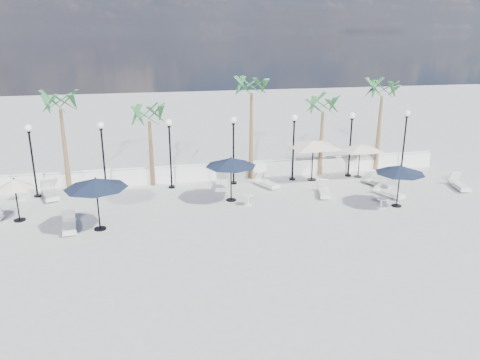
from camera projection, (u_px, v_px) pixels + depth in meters
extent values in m
plane|color=#A4A59F|center=(263.00, 228.00, 20.57)|extent=(100.00, 100.00, 0.00)
cube|color=silver|center=(230.00, 171.00, 27.42)|extent=(26.00, 0.30, 0.90)
cube|color=silver|center=(230.00, 163.00, 27.26)|extent=(26.00, 0.12, 0.08)
cylinder|color=black|center=(38.00, 196.00, 24.50)|extent=(0.36, 0.36, 0.10)
cylinder|color=black|center=(33.00, 165.00, 23.99)|extent=(0.10, 0.10, 3.50)
cylinder|color=black|center=(29.00, 132.00, 23.47)|extent=(0.18, 0.18, 0.10)
sphere|color=white|center=(28.00, 128.00, 23.41)|extent=(0.36, 0.36, 0.36)
cylinder|color=black|center=(107.00, 191.00, 25.20)|extent=(0.36, 0.36, 0.10)
cylinder|color=black|center=(104.00, 161.00, 24.69)|extent=(0.10, 0.10, 3.50)
cylinder|color=black|center=(101.00, 129.00, 24.18)|extent=(0.18, 0.18, 0.10)
sphere|color=white|center=(101.00, 125.00, 24.11)|extent=(0.36, 0.36, 0.36)
cylinder|color=black|center=(172.00, 187.00, 25.91)|extent=(0.36, 0.36, 0.10)
cylinder|color=black|center=(170.00, 157.00, 25.39)|extent=(0.10, 0.10, 3.50)
cylinder|color=black|center=(169.00, 126.00, 24.88)|extent=(0.18, 0.18, 0.10)
sphere|color=white|center=(169.00, 122.00, 24.81)|extent=(0.36, 0.36, 0.36)
cylinder|color=black|center=(234.00, 183.00, 26.61)|extent=(0.36, 0.36, 0.10)
cylinder|color=black|center=(234.00, 154.00, 26.10)|extent=(0.10, 0.10, 3.50)
cylinder|color=black|center=(233.00, 124.00, 25.58)|extent=(0.18, 0.18, 0.10)
sphere|color=white|center=(233.00, 120.00, 25.52)|extent=(0.36, 0.36, 0.36)
cylinder|color=black|center=(292.00, 179.00, 27.31)|extent=(0.36, 0.36, 0.10)
cylinder|color=black|center=(293.00, 151.00, 26.80)|extent=(0.10, 0.10, 3.50)
cylinder|color=black|center=(294.00, 121.00, 26.28)|extent=(0.18, 0.18, 0.10)
sphere|color=white|center=(294.00, 118.00, 26.22)|extent=(0.36, 0.36, 0.36)
cylinder|color=black|center=(348.00, 175.00, 28.02)|extent=(0.36, 0.36, 0.10)
cylinder|color=black|center=(350.00, 148.00, 27.50)|extent=(0.10, 0.10, 3.50)
cylinder|color=black|center=(352.00, 119.00, 26.99)|extent=(0.18, 0.18, 0.10)
sphere|color=white|center=(352.00, 115.00, 26.92)|extent=(0.36, 0.36, 0.36)
cylinder|color=black|center=(401.00, 172.00, 28.72)|extent=(0.36, 0.36, 0.10)
cylinder|color=black|center=(404.00, 145.00, 28.21)|extent=(0.10, 0.10, 3.50)
cylinder|color=black|center=(407.00, 117.00, 27.69)|extent=(0.18, 0.18, 0.10)
sphere|color=white|center=(407.00, 113.00, 27.63)|extent=(0.36, 0.36, 0.36)
cone|color=brown|center=(65.00, 151.00, 24.90)|extent=(0.28, 0.28, 4.40)
cone|color=brown|center=(151.00, 154.00, 25.92)|extent=(0.28, 0.28, 3.60)
cone|color=brown|center=(251.00, 137.00, 26.86)|extent=(0.28, 0.28, 5.00)
cone|color=brown|center=(321.00, 143.00, 27.90)|extent=(0.28, 0.28, 3.80)
cone|color=brown|center=(378.00, 134.00, 28.52)|extent=(0.28, 0.28, 4.60)
cube|color=silver|center=(50.00, 195.00, 24.32)|extent=(1.26, 2.14, 0.11)
cube|color=silver|center=(51.00, 194.00, 24.06)|extent=(1.02, 1.50, 0.11)
cube|color=silver|center=(47.00, 183.00, 24.89)|extent=(0.75, 0.65, 0.64)
cube|color=silver|center=(69.00, 227.00, 20.36)|extent=(0.79, 1.76, 0.09)
cube|color=silver|center=(69.00, 227.00, 20.12)|extent=(0.68, 1.21, 0.09)
cube|color=silver|center=(68.00, 214.00, 20.88)|extent=(0.58, 0.47, 0.53)
cube|color=silver|center=(222.00, 185.00, 25.82)|extent=(1.01, 2.05, 0.11)
cube|color=silver|center=(221.00, 185.00, 25.53)|extent=(0.85, 1.42, 0.11)
cube|color=silver|center=(222.00, 174.00, 26.46)|extent=(0.69, 0.57, 0.61)
cube|color=silver|center=(266.00, 184.00, 26.09)|extent=(1.23, 1.80, 0.09)
cube|color=silver|center=(269.00, 183.00, 25.88)|extent=(0.97, 1.28, 0.09)
cube|color=silver|center=(259.00, 175.00, 26.52)|extent=(0.66, 0.59, 0.54)
cube|color=silver|center=(389.00, 194.00, 24.53)|extent=(1.18, 1.79, 0.09)
cube|color=silver|center=(393.00, 193.00, 24.32)|extent=(0.93, 1.27, 0.09)
cube|color=silver|center=(379.00, 184.00, 24.97)|extent=(0.65, 0.58, 0.53)
cube|color=silver|center=(324.00, 193.00, 24.66)|extent=(1.02, 1.80, 0.09)
cube|color=silver|center=(325.00, 193.00, 24.41)|extent=(0.83, 1.26, 0.09)
cube|color=silver|center=(323.00, 183.00, 25.22)|extent=(0.63, 0.54, 0.54)
cube|color=silver|center=(459.00, 186.00, 25.74)|extent=(1.00, 1.88, 0.10)
cube|color=silver|center=(462.00, 186.00, 25.48)|extent=(0.83, 1.31, 0.10)
cube|color=silver|center=(455.00, 176.00, 26.32)|extent=(0.65, 0.54, 0.56)
cube|color=silver|center=(379.00, 184.00, 26.15)|extent=(1.27, 1.90, 0.10)
cube|color=silver|center=(382.00, 183.00, 25.93)|extent=(1.00, 1.34, 0.10)
cube|color=silver|center=(369.00, 174.00, 26.61)|extent=(0.69, 0.62, 0.56)
cylinder|color=silver|center=(21.00, 199.00, 24.08)|extent=(0.44, 0.44, 0.03)
cylinder|color=silver|center=(21.00, 195.00, 24.01)|extent=(0.07, 0.07, 0.53)
cylinder|color=silver|center=(20.00, 190.00, 23.93)|extent=(0.57, 0.57, 0.03)
cylinder|color=silver|center=(248.00, 205.00, 23.34)|extent=(0.40, 0.40, 0.03)
cylinder|color=silver|center=(248.00, 200.00, 23.27)|extent=(0.06, 0.06, 0.48)
cylinder|color=silver|center=(248.00, 196.00, 23.20)|extent=(0.52, 0.52, 0.03)
cylinder|color=silver|center=(381.00, 207.00, 22.99)|extent=(0.38, 0.38, 0.03)
cylinder|color=silver|center=(381.00, 203.00, 22.92)|extent=(0.06, 0.06, 0.46)
cylinder|color=silver|center=(382.00, 199.00, 22.85)|extent=(0.50, 0.50, 0.03)
cylinder|color=black|center=(100.00, 229.00, 20.46)|extent=(0.52, 0.52, 0.06)
cylinder|color=black|center=(98.00, 205.00, 20.12)|extent=(0.07, 0.07, 2.29)
cone|color=black|center=(96.00, 183.00, 19.83)|extent=(2.71, 2.71, 0.42)
sphere|color=black|center=(95.00, 178.00, 19.76)|extent=(0.07, 0.07, 0.07)
cylinder|color=black|center=(231.00, 200.00, 23.97)|extent=(0.52, 0.52, 0.06)
cylinder|color=black|center=(231.00, 180.00, 23.64)|extent=(0.06, 0.06, 2.21)
cone|color=black|center=(231.00, 162.00, 23.35)|extent=(2.58, 2.58, 0.42)
sphere|color=black|center=(231.00, 157.00, 23.28)|extent=(0.07, 0.07, 0.07)
cylinder|color=black|center=(396.00, 206.00, 23.17)|extent=(0.48, 0.48, 0.05)
cylinder|color=black|center=(398.00, 187.00, 22.87)|extent=(0.06, 0.06, 2.06)
cone|color=black|center=(400.00, 169.00, 22.61)|extent=(2.40, 2.40, 0.39)
sphere|color=black|center=(401.00, 165.00, 22.54)|extent=(0.07, 0.07, 0.07)
cylinder|color=black|center=(312.00, 180.00, 27.26)|extent=(0.53, 0.53, 0.06)
cylinder|color=black|center=(312.00, 161.00, 26.92)|extent=(0.07, 0.07, 2.32)
pyramid|color=beige|center=(313.00, 141.00, 26.56)|extent=(5.14, 5.14, 0.35)
cylinder|color=black|center=(358.00, 176.00, 27.84)|extent=(0.45, 0.45, 0.05)
cylinder|color=black|center=(359.00, 161.00, 27.56)|extent=(0.06, 0.06, 1.96)
pyramid|color=beige|center=(360.00, 144.00, 27.25)|extent=(4.26, 4.26, 0.30)
cylinder|color=black|center=(20.00, 220.00, 21.41)|extent=(0.52, 0.52, 0.06)
cylinder|color=black|center=(17.00, 201.00, 21.12)|extent=(0.06, 0.06, 1.95)
cone|color=beige|center=(14.00, 184.00, 20.87)|extent=(1.67, 1.67, 0.42)
sphere|color=black|center=(13.00, 179.00, 20.80)|extent=(0.07, 0.07, 0.07)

